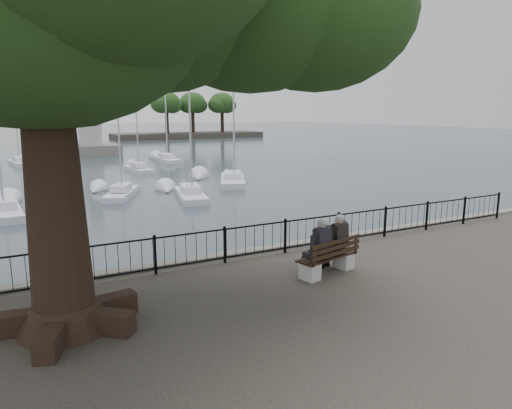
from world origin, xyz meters
TOP-DOWN VIEW (x-y plane):
  - harbor at (0.00, 3.00)m, footprint 260.00×260.00m
  - railing at (0.00, 2.50)m, footprint 22.06×0.06m
  - bench at (1.07, 0.39)m, footprint 1.96×0.97m
  - person_left at (0.71, 0.41)m, footprint 0.56×0.84m
  - person_right at (1.38, 0.57)m, footprint 0.56×0.84m
  - lion_monument at (2.00, 49.93)m, footprint 6.31×6.31m
  - sailboat_a at (-6.86, 17.40)m, footprint 1.85×5.40m
  - sailboat_b at (-0.45, 19.88)m, footprint 3.14×4.87m
  - sailboat_c at (3.21, 17.37)m, footprint 2.46×5.38m
  - sailboat_d at (7.99, 21.62)m, footprint 3.98×6.21m
  - sailboat_f at (3.41, 31.72)m, footprint 1.71×4.81m
  - sailboat_g at (8.03, 38.47)m, footprint 1.66×5.81m
  - sailboat_h at (-5.91, 42.31)m, footprint 2.18×5.26m
  - far_shore at (25.54, 79.46)m, footprint 30.00×8.60m

SIDE VIEW (x-z plane):
  - sailboat_c at x=3.21m, z-range -5.34..3.92m
  - sailboat_d at x=7.99m, z-range -5.73..4.31m
  - sailboat_g at x=8.03m, z-range -5.74..4.33m
  - sailboat_a at x=-6.86m, z-range -5.54..4.13m
  - sailboat_f at x=3.41m, z-range -5.30..3.89m
  - sailboat_b at x=-0.45m, z-range -5.71..4.34m
  - sailboat_h at x=-5.91m, z-range -6.83..5.57m
  - harbor at x=0.00m, z-range -1.10..0.10m
  - bench at x=1.07m, z-range -0.15..0.84m
  - railing at x=0.00m, z-range 0.06..1.06m
  - person_left at x=0.71m, z-range -0.06..1.51m
  - person_right at x=1.38m, z-range -0.06..1.51m
  - lion_monument at x=2.00m, z-range -3.28..5.95m
  - far_shore at x=25.54m, z-range -1.59..7.59m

